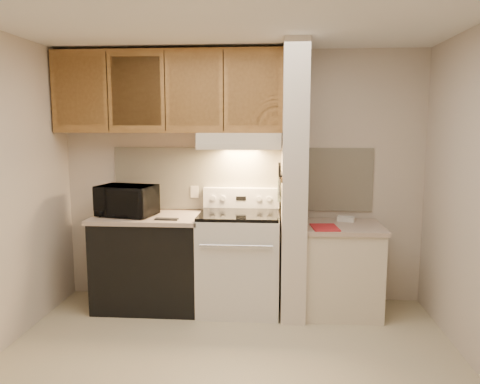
# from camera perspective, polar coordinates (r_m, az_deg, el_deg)

# --- Properties ---
(floor) EXTENTS (3.60, 3.60, 0.00)m
(floor) POSITION_cam_1_polar(r_m,az_deg,el_deg) (3.66, -1.60, -20.83)
(floor) COLOR #C3B795
(floor) RESTS_ON ground
(ceiling) EXTENTS (3.60, 3.60, 0.00)m
(ceiling) POSITION_cam_1_polar(r_m,az_deg,el_deg) (3.28, -1.78, 20.98)
(ceiling) COLOR white
(ceiling) RESTS_ON wall_back
(wall_back) EXTENTS (3.60, 2.50, 0.02)m
(wall_back) POSITION_cam_1_polar(r_m,az_deg,el_deg) (4.72, 0.21, 1.81)
(wall_back) COLOR beige
(wall_back) RESTS_ON floor
(backsplash) EXTENTS (2.60, 0.02, 0.63)m
(backsplash) POSITION_cam_1_polar(r_m,az_deg,el_deg) (4.71, 0.20, 1.61)
(backsplash) COLOR #EEE5C6
(backsplash) RESTS_ON wall_back
(range_body) EXTENTS (0.76, 0.65, 0.92)m
(range_body) POSITION_cam_1_polar(r_m,az_deg,el_deg) (4.54, -0.11, -8.63)
(range_body) COLOR silver
(range_body) RESTS_ON floor
(oven_window) EXTENTS (0.50, 0.01, 0.30)m
(oven_window) POSITION_cam_1_polar(r_m,az_deg,el_deg) (4.23, -0.44, -9.35)
(oven_window) COLOR black
(oven_window) RESTS_ON range_body
(oven_handle) EXTENTS (0.65, 0.02, 0.02)m
(oven_handle) POSITION_cam_1_polar(r_m,az_deg,el_deg) (4.13, -0.49, -6.60)
(oven_handle) COLOR silver
(oven_handle) RESTS_ON range_body
(cooktop) EXTENTS (0.74, 0.64, 0.03)m
(cooktop) POSITION_cam_1_polar(r_m,az_deg,el_deg) (4.43, -0.11, -2.74)
(cooktop) COLOR black
(cooktop) RESTS_ON range_body
(range_backguard) EXTENTS (0.76, 0.08, 0.20)m
(range_backguard) POSITION_cam_1_polar(r_m,az_deg,el_deg) (4.69, 0.16, -0.70)
(range_backguard) COLOR silver
(range_backguard) RESTS_ON range_body
(range_display) EXTENTS (0.10, 0.01, 0.04)m
(range_display) POSITION_cam_1_polar(r_m,az_deg,el_deg) (4.65, 0.12, -0.78)
(range_display) COLOR black
(range_display) RESTS_ON range_backguard
(range_knob_left_outer) EXTENTS (0.05, 0.02, 0.05)m
(range_knob_left_outer) POSITION_cam_1_polar(r_m,az_deg,el_deg) (4.67, -3.31, -0.75)
(range_knob_left_outer) COLOR silver
(range_knob_left_outer) RESTS_ON range_backguard
(range_knob_left_inner) EXTENTS (0.05, 0.02, 0.05)m
(range_knob_left_inner) POSITION_cam_1_polar(r_m,az_deg,el_deg) (4.66, -2.09, -0.76)
(range_knob_left_inner) COLOR silver
(range_knob_left_inner) RESTS_ON range_backguard
(range_knob_right_inner) EXTENTS (0.05, 0.02, 0.05)m
(range_knob_right_inner) POSITION_cam_1_polar(r_m,az_deg,el_deg) (4.64, 2.34, -0.81)
(range_knob_right_inner) COLOR silver
(range_knob_right_inner) RESTS_ON range_backguard
(range_knob_right_outer) EXTENTS (0.05, 0.02, 0.05)m
(range_knob_right_outer) POSITION_cam_1_polar(r_m,az_deg,el_deg) (4.63, 3.58, -0.83)
(range_knob_right_outer) COLOR silver
(range_knob_right_outer) RESTS_ON range_backguard
(dishwasher_front) EXTENTS (1.00, 0.63, 0.87)m
(dishwasher_front) POSITION_cam_1_polar(r_m,az_deg,el_deg) (4.71, -10.96, -8.50)
(dishwasher_front) COLOR black
(dishwasher_front) RESTS_ON floor
(left_countertop) EXTENTS (1.04, 0.67, 0.04)m
(left_countertop) POSITION_cam_1_polar(r_m,az_deg,el_deg) (4.60, -11.11, -3.06)
(left_countertop) COLOR #B69F8F
(left_countertop) RESTS_ON dishwasher_front
(spoon_rest) EXTENTS (0.22, 0.08, 0.01)m
(spoon_rest) POSITION_cam_1_polar(r_m,az_deg,el_deg) (4.35, -8.94, -3.28)
(spoon_rest) COLOR black
(spoon_rest) RESTS_ON left_countertop
(teal_jar) EXTENTS (0.10, 0.10, 0.10)m
(teal_jar) POSITION_cam_1_polar(r_m,az_deg,el_deg) (4.87, -14.51, -1.71)
(teal_jar) COLOR #1C6351
(teal_jar) RESTS_ON left_countertop
(outlet) EXTENTS (0.08, 0.01, 0.12)m
(outlet) POSITION_cam_1_polar(r_m,az_deg,el_deg) (4.77, -5.56, 0.02)
(outlet) COLOR beige
(outlet) RESTS_ON backsplash
(microwave) EXTENTS (0.59, 0.45, 0.29)m
(microwave) POSITION_cam_1_polar(r_m,az_deg,el_deg) (4.61, -13.65, -1.02)
(microwave) COLOR black
(microwave) RESTS_ON left_countertop
(partition_pillar) EXTENTS (0.22, 0.70, 2.50)m
(partition_pillar) POSITION_cam_1_polar(r_m,az_deg,el_deg) (4.37, 6.57, 1.23)
(partition_pillar) COLOR beige
(partition_pillar) RESTS_ON floor
(pillar_trim) EXTENTS (0.01, 0.70, 0.04)m
(pillar_trim) POSITION_cam_1_polar(r_m,az_deg,el_deg) (4.36, 5.06, 1.90)
(pillar_trim) COLOR olive
(pillar_trim) RESTS_ON partition_pillar
(knife_strip) EXTENTS (0.02, 0.42, 0.04)m
(knife_strip) POSITION_cam_1_polar(r_m,az_deg,el_deg) (4.31, 4.99, 2.10)
(knife_strip) COLOR black
(knife_strip) RESTS_ON partition_pillar
(knife_blade_a) EXTENTS (0.01, 0.03, 0.16)m
(knife_blade_a) POSITION_cam_1_polar(r_m,az_deg,el_deg) (4.16, 4.83, 0.49)
(knife_blade_a) COLOR silver
(knife_blade_a) RESTS_ON knife_strip
(knife_handle_a) EXTENTS (0.02, 0.02, 0.10)m
(knife_handle_a) POSITION_cam_1_polar(r_m,az_deg,el_deg) (4.14, 4.86, 2.56)
(knife_handle_a) COLOR black
(knife_handle_a) RESTS_ON knife_strip
(knife_blade_b) EXTENTS (0.01, 0.04, 0.18)m
(knife_blade_b) POSITION_cam_1_polar(r_m,az_deg,el_deg) (4.25, 4.82, 0.53)
(knife_blade_b) COLOR silver
(knife_blade_b) RESTS_ON knife_strip
(knife_handle_b) EXTENTS (0.02, 0.02, 0.10)m
(knife_handle_b) POSITION_cam_1_polar(r_m,az_deg,el_deg) (4.22, 4.85, 2.66)
(knife_handle_b) COLOR black
(knife_handle_b) RESTS_ON knife_strip
(knife_blade_c) EXTENTS (0.01, 0.04, 0.20)m
(knife_blade_c) POSITION_cam_1_polar(r_m,az_deg,el_deg) (4.33, 4.81, 0.54)
(knife_blade_c) COLOR silver
(knife_blade_c) RESTS_ON knife_strip
(knife_handle_c) EXTENTS (0.02, 0.02, 0.10)m
(knife_handle_c) POSITION_cam_1_polar(r_m,az_deg,el_deg) (4.31, 4.84, 2.78)
(knife_handle_c) COLOR black
(knife_handle_c) RESTS_ON knife_strip
(knife_blade_d) EXTENTS (0.01, 0.04, 0.16)m
(knife_blade_d) POSITION_cam_1_polar(r_m,az_deg,el_deg) (4.38, 4.81, 0.89)
(knife_blade_d) COLOR silver
(knife_blade_d) RESTS_ON knife_strip
(knife_handle_d) EXTENTS (0.02, 0.02, 0.10)m
(knife_handle_d) POSITION_cam_1_polar(r_m,az_deg,el_deg) (4.39, 4.83, 2.87)
(knife_handle_d) COLOR black
(knife_handle_d) RESTS_ON knife_strip
(knife_blade_e) EXTENTS (0.01, 0.04, 0.18)m
(knife_blade_e) POSITION_cam_1_polar(r_m,az_deg,el_deg) (4.47, 4.80, 0.90)
(knife_blade_e) COLOR silver
(knife_blade_e) RESTS_ON knife_strip
(knife_handle_e) EXTENTS (0.02, 0.02, 0.10)m
(knife_handle_e) POSITION_cam_1_polar(r_m,az_deg,el_deg) (4.47, 4.82, 2.96)
(knife_handle_e) COLOR black
(knife_handle_e) RESTS_ON knife_strip
(oven_mitt) EXTENTS (0.03, 0.10, 0.24)m
(oven_mitt) POSITION_cam_1_polar(r_m,az_deg,el_deg) (4.54, 4.81, 0.41)
(oven_mitt) COLOR slate
(oven_mitt) RESTS_ON partition_pillar
(right_cab_base) EXTENTS (0.70, 0.60, 0.81)m
(right_cab_base) POSITION_cam_1_polar(r_m,az_deg,el_deg) (4.59, 12.23, -9.38)
(right_cab_base) COLOR beige
(right_cab_base) RESTS_ON floor
(right_countertop) EXTENTS (0.74, 0.64, 0.04)m
(right_countertop) POSITION_cam_1_polar(r_m,az_deg,el_deg) (4.48, 12.39, -4.18)
(right_countertop) COLOR #B69F8F
(right_countertop) RESTS_ON right_cab_base
(red_folder) EXTENTS (0.26, 0.33, 0.01)m
(red_folder) POSITION_cam_1_polar(r_m,az_deg,el_deg) (4.30, 10.30, -4.28)
(red_folder) COLOR red
(red_folder) RESTS_ON right_countertop
(white_box) EXTENTS (0.18, 0.15, 0.04)m
(white_box) POSITION_cam_1_polar(r_m,az_deg,el_deg) (4.65, 12.79, -3.22)
(white_box) COLOR white
(white_box) RESTS_ON right_countertop
(range_hood) EXTENTS (0.78, 0.44, 0.15)m
(range_hood) POSITION_cam_1_polar(r_m,az_deg,el_deg) (4.48, 0.01, 6.27)
(range_hood) COLOR beige
(range_hood) RESTS_ON upper_cabinets
(hood_lip) EXTENTS (0.78, 0.04, 0.06)m
(hood_lip) POSITION_cam_1_polar(r_m,az_deg,el_deg) (4.27, -0.20, 5.58)
(hood_lip) COLOR beige
(hood_lip) RESTS_ON range_hood
(upper_cabinets) EXTENTS (2.18, 0.33, 0.77)m
(upper_cabinets) POSITION_cam_1_polar(r_m,az_deg,el_deg) (4.63, -8.67, 11.94)
(upper_cabinets) COLOR olive
(upper_cabinets) RESTS_ON wall_back
(cab_door_a) EXTENTS (0.46, 0.01, 0.63)m
(cab_door_a) POSITION_cam_1_polar(r_m,az_deg,el_deg) (4.73, -19.02, 11.51)
(cab_door_a) COLOR olive
(cab_door_a) RESTS_ON upper_cabinets
(cab_gap_a) EXTENTS (0.01, 0.01, 0.73)m
(cab_gap_a) POSITION_cam_1_polar(r_m,az_deg,el_deg) (4.63, -15.86, 11.73)
(cab_gap_a) COLOR black
(cab_gap_a) RESTS_ON upper_cabinets
(cab_door_b) EXTENTS (0.46, 0.01, 0.63)m
(cab_door_b) POSITION_cam_1_polar(r_m,az_deg,el_deg) (4.55, -12.56, 11.91)
(cab_door_b) COLOR olive
(cab_door_b) RESTS_ON upper_cabinets
(cab_gap_b) EXTENTS (0.01, 0.01, 0.73)m
(cab_gap_b) POSITION_cam_1_polar(r_m,az_deg,el_deg) (4.48, -9.15, 12.06)
(cab_gap_b) COLOR black
(cab_gap_b) RESTS_ON upper_cabinets
(cab_door_c) EXTENTS (0.46, 0.01, 0.63)m
(cab_door_c) POSITION_cam_1_polar(r_m,az_deg,el_deg) (4.42, -5.63, 12.17)
(cab_door_c) COLOR olive
(cab_door_c) RESTS_ON upper_cabinets
(cab_gap_c) EXTENTS (0.01, 0.01, 0.73)m
(cab_gap_c) POSITION_cam_1_polar(r_m,az_deg,el_deg) (4.38, -2.04, 12.24)
(cab_gap_c) COLOR black
(cab_gap_c) RESTS_ON upper_cabinets
(cab_door_d) EXTENTS (0.46, 0.01, 0.63)m
(cab_door_d) POSITION_cam_1_polar(r_m,az_deg,el_deg) (4.36, 1.61, 12.27)
(cab_door_d) COLOR olive
(cab_door_d) RESTS_ON upper_cabinets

